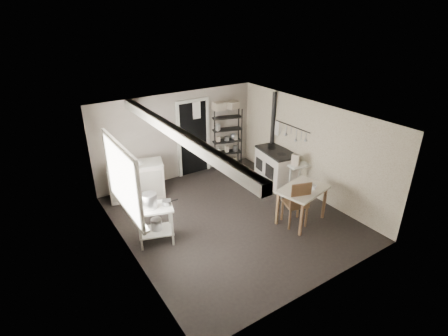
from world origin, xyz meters
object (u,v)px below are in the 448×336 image
base_cabinets (137,180)px  stove (276,167)px  chair (295,204)px  prep_table (156,224)px  stockpot (150,201)px  flour_sack (230,168)px  work_table (301,206)px  shelf_rack (227,136)px

base_cabinets → stove: 3.52m
stove → chair: bearing=-110.5°
prep_table → stockpot: stockpot is taller
stockpot → flour_sack: size_ratio=0.61×
work_table → flour_sack: bearing=90.5°
prep_table → flour_sack: size_ratio=1.58×
base_cabinets → shelf_rack: size_ratio=0.78×
shelf_rack → chair: (-0.41, -3.20, -0.46)m
work_table → flour_sack: 2.67m
flour_sack → stove: bearing=-52.2°
stockpot → work_table: bearing=-19.3°
stockpot → base_cabinets: bearing=78.0°
prep_table → stove: stove is taller
chair → prep_table: bearing=177.2°
stove → shelf_rack: bearing=116.9°
prep_table → stockpot: (-0.07, 0.01, 0.54)m
shelf_rack → chair: shelf_rack is taller
shelf_rack → stove: (0.51, -1.52, -0.51)m
shelf_rack → flour_sack: (-0.25, -0.54, -0.71)m
stockpot → shelf_rack: (3.19, 2.17, 0.01)m
shelf_rack → base_cabinets: bearing=-157.9°
base_cabinets → work_table: base_cabinets is taller
stockpot → base_cabinets: stockpot is taller
stockpot → flour_sack: bearing=29.0°
stockpot → stove: stockpot is taller
chair → flour_sack: size_ratio=2.12×
stockpot → base_cabinets: (0.40, 1.91, -0.48)m
stove → chair: 1.91m
shelf_rack → prep_table: bearing=-128.3°
stockpot → flour_sack: (2.94, 1.63, -0.70)m
stockpot → flour_sack: 3.43m
stockpot → chair: size_ratio=0.29×
stove → prep_table: bearing=-161.3°
base_cabinets → chair: bearing=-34.2°
work_table → base_cabinets: bearing=131.0°
flour_sack → chair: bearing=-93.5°
prep_table → flour_sack: bearing=29.8°
prep_table → base_cabinets: (0.34, 1.92, 0.06)m
stockpot → work_table: 3.18m
stockpot → stove: bearing=10.0°
chair → flour_sack: chair is taller
stockpot → chair: bearing=-20.4°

